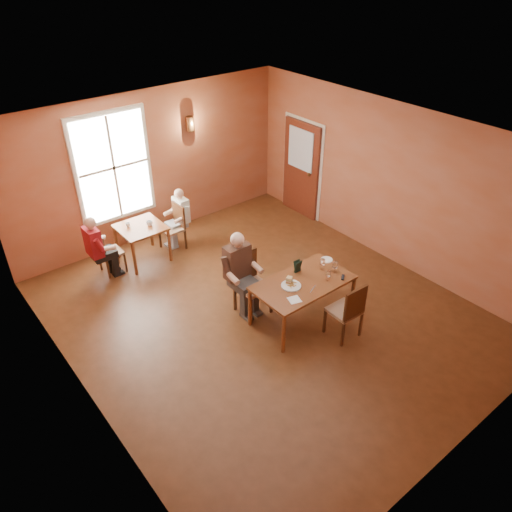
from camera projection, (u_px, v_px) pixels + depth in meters
ground at (263, 313)px, 8.38m from camera, size 6.00×7.00×0.01m
wall_back at (151, 166)px, 9.85m from camera, size 6.00×0.04×3.00m
wall_front at (475, 368)px, 5.28m from camera, size 6.00×0.04×3.00m
wall_left at (72, 317)px, 5.99m from camera, size 0.04×7.00×3.00m
wall_right at (390, 184)px, 9.15m from camera, size 0.04×7.00×3.00m
ceiling at (265, 142)px, 6.75m from camera, size 6.00×7.00×0.04m
window at (113, 168)px, 9.29m from camera, size 1.36×0.10×1.96m
door at (301, 169)px, 10.86m from camera, size 0.12×1.04×2.10m
wall_sconce at (190, 124)px, 9.88m from camera, size 0.16×0.16×0.28m
main_table at (302, 300)px, 8.08m from camera, size 1.59×0.89×0.75m
chair_diner_main at (253, 285)px, 8.15m from camera, size 0.47×0.47×1.07m
diner_main at (254, 278)px, 8.05m from camera, size 0.55×0.55×1.38m
chair_empty at (344, 309)px, 7.69m from camera, size 0.45×0.45×0.99m
plate_food at (291, 285)px, 7.76m from camera, size 0.36×0.36×0.04m
sandwich at (289, 281)px, 7.80m from camera, size 0.12×0.12×0.11m
goblet_a at (322, 264)px, 8.12m from camera, size 0.11×0.11×0.20m
goblet_b at (335, 267)px, 8.04m from camera, size 0.09×0.09×0.21m
goblet_c at (328, 275)px, 7.86m from camera, size 0.10×0.10×0.19m
menu_stand at (298, 266)px, 8.05m from camera, size 0.13×0.06×0.21m
knife at (313, 289)px, 7.71m from camera, size 0.21×0.11×0.00m
napkin at (294, 300)px, 7.48m from camera, size 0.22×0.22×0.01m
side_plate at (327, 260)px, 8.39m from camera, size 0.26×0.26×0.02m
sunglasses at (343, 277)px, 7.96m from camera, size 0.14×0.12×0.02m
second_table at (143, 243)px, 9.59m from camera, size 0.82×0.82×0.73m
chair_diner_white at (172, 228)px, 9.87m from camera, size 0.41×0.41×0.93m
diner_white at (172, 222)px, 9.83m from camera, size 0.46×0.46×1.16m
chair_diner_maroon at (111, 251)px, 9.21m from camera, size 0.38×0.38×0.87m
diner_maroon at (108, 243)px, 9.09m from camera, size 0.49×0.49×1.24m
cup_a at (149, 223)px, 9.41m from camera, size 0.12×0.12×0.09m
cup_b at (128, 225)px, 9.36m from camera, size 0.12×0.12×0.08m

